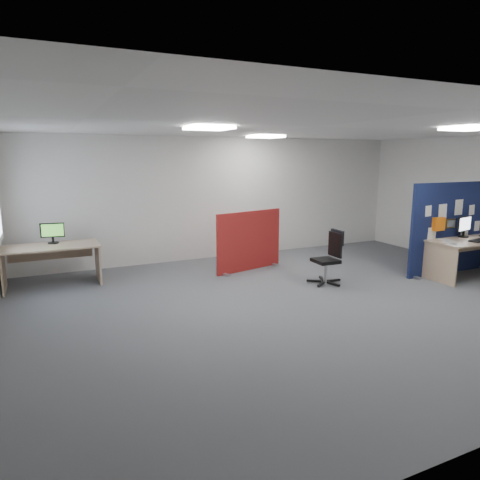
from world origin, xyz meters
name	(u,v)px	position (x,y,z in m)	size (l,w,h in m)	color
floor	(310,301)	(0.00, 0.00, 0.00)	(9.00, 9.00, 0.00)	#4C4F54
ceiling	(316,127)	(0.00, 0.00, 2.70)	(9.00, 7.00, 0.02)	white
wall_back	(224,198)	(0.00, 3.50, 1.35)	(9.00, 0.02, 2.70)	silver
ceiling_lights	(309,132)	(0.33, 0.67, 2.67)	(4.10, 4.10, 0.04)	white
navy_divider	(452,228)	(3.47, 0.29, 0.89)	(2.17, 0.30, 1.79)	#10163D
main_desk	(470,248)	(3.58, -0.06, 0.56)	(1.76, 0.78, 0.73)	tan
monitor_main	(464,226)	(3.62, 0.14, 0.96)	(0.46, 0.19, 0.41)	black
keyboard	(479,240)	(3.53, -0.25, 0.74)	(0.45, 0.18, 0.03)	black
red_divider	(249,241)	(-0.03, 2.16, 0.59)	(1.57, 0.42, 1.20)	maroon
second_desk	(52,255)	(-3.68, 2.69, 0.55)	(1.61, 0.80, 0.73)	tan
monitor_second	(52,232)	(-3.63, 2.85, 0.94)	(0.41, 0.18, 0.37)	black
office_chair	(330,254)	(0.89, 0.71, 0.54)	(0.61, 0.64, 0.96)	black
desk_papers	(463,242)	(3.20, -0.18, 0.73)	(1.44, 0.72, 0.00)	white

